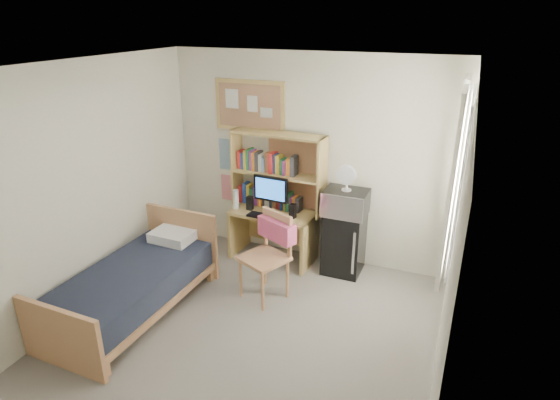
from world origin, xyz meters
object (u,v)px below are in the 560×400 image
at_px(bulletin_board, 250,106).
at_px(monitor, 271,196).
at_px(speaker_right, 293,211).
at_px(bed, 132,291).
at_px(desk, 273,235).
at_px(desk_chair, 264,258).
at_px(desk_fan, 347,179).
at_px(mini_fridge, 344,242).
at_px(microwave, 346,202).
at_px(speaker_left, 250,203).

relative_size(bulletin_board, monitor, 1.96).
distance_m(bulletin_board, speaker_right, 1.42).
bearing_deg(bed, monitor, 61.68).
relative_size(desk, monitor, 2.20).
bearing_deg(desk_chair, monitor, 131.94).
bearing_deg(desk_fan, bed, -137.21).
bearing_deg(mini_fridge, speaker_right, -168.58).
bearing_deg(speaker_right, desk_chair, -89.37).
xyz_separation_m(bulletin_board, microwave, (1.35, -0.26, -0.99)).
xyz_separation_m(desk_chair, speaker_right, (0.04, 0.79, 0.25)).
bearing_deg(desk, bulletin_board, 150.12).
bearing_deg(desk_chair, bulletin_board, 144.86).
relative_size(bulletin_board, speaker_left, 5.29).
distance_m(desk_chair, speaker_right, 0.83).
xyz_separation_m(bulletin_board, mini_fridge, (1.35, -0.24, -1.53)).
relative_size(bulletin_board, desk, 0.89).
bearing_deg(mini_fridge, monitor, -173.21).
bearing_deg(microwave, desk_chair, -126.48).
xyz_separation_m(desk, speaker_right, (0.30, -0.08, 0.42)).
distance_m(monitor, speaker_right, 0.34).
bearing_deg(desk, speaker_left, -168.69).
bearing_deg(bulletin_board, desk_fan, -11.06).
xyz_separation_m(desk, microwave, (0.92, 0.02, 0.60)).
relative_size(monitor, microwave, 0.94).
distance_m(mini_fridge, monitor, 1.06).
distance_m(mini_fridge, microwave, 0.54).
relative_size(desk, microwave, 2.07).
height_order(desk_chair, microwave, microwave).
bearing_deg(desk_fan, desk, -178.11).
height_order(desk, microwave, microwave).
bearing_deg(bed, microwave, 43.89).
relative_size(desk_chair, microwave, 1.96).
relative_size(speaker_left, desk_fan, 0.62).
bearing_deg(monitor, speaker_right, 0.00).
relative_size(desk_chair, speaker_left, 5.63).
bearing_deg(desk, monitor, -90.00).
bearing_deg(speaker_left, bed, -107.35).
distance_m(bulletin_board, desk, 1.67).
relative_size(desk_chair, speaker_right, 5.59).
xyz_separation_m(bulletin_board, desk, (0.43, -0.28, -1.59)).
relative_size(bulletin_board, mini_fridge, 1.21).
height_order(bed, speaker_right, speaker_right).
bearing_deg(mini_fridge, desk_chair, -125.87).
xyz_separation_m(microwave, desk_fan, (0.00, 0.00, 0.29)).
height_order(desk_chair, mini_fridge, desk_chair).
height_order(mini_fridge, speaker_left, speaker_left).
bearing_deg(bulletin_board, desk_chair, -59.45).
xyz_separation_m(bulletin_board, desk_fan, (1.35, -0.26, -0.70)).
relative_size(speaker_left, speaker_right, 0.99).
distance_m(bed, speaker_left, 1.80).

